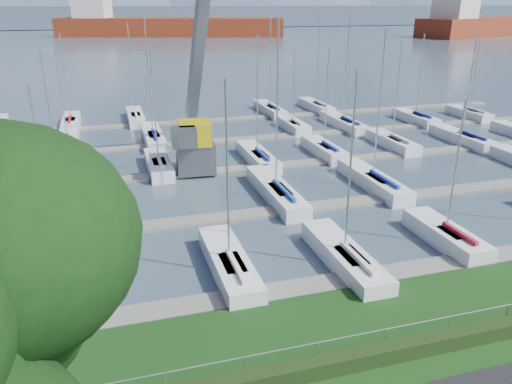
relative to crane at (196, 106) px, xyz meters
name	(u,v)px	position (x,y,z in m)	size (l,w,h in m)	color
water	(116,32)	(0.72, 232.47, -5.73)	(800.00, 540.00, 0.20)	#435462
hedge	(346,362)	(0.72, -27.93, -4.98)	(80.00, 0.70, 0.70)	black
fence	(343,338)	(0.72, -27.53, -4.13)	(0.04, 0.04, 80.00)	#989AA1
foothill	(111,16)	(0.72, 302.47, 0.67)	(900.00, 80.00, 12.00)	#49576B
docks	(210,172)	(0.72, -1.53, -5.55)	(90.00, 41.60, 0.25)	gray
crane	(196,106)	(0.00, 0.00, 0.00)	(5.10, 13.31, 22.35)	#54565B
cargo_ship_mid	(162,27)	(19.17, 192.38, -1.78)	(99.44, 45.91, 21.50)	maroon
cargo_ship_east	(490,26)	(164.29, 156.95, -1.74)	(95.41, 47.39, 21.50)	maroon
sailboat_fleet	(179,102)	(-1.28, 1.52, 0.10)	(75.35, 49.73, 13.58)	beige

